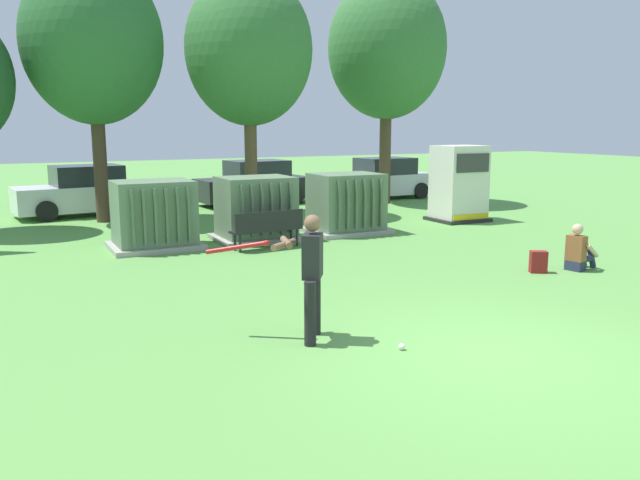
{
  "coord_description": "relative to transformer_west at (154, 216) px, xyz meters",
  "views": [
    {
      "loc": [
        -5.49,
        -5.94,
        2.92
      ],
      "look_at": [
        -0.72,
        3.5,
        1.0
      ],
      "focal_mm": 35.74,
      "sensor_mm": 36.0,
      "label": 1
    }
  ],
  "objects": [
    {
      "name": "transformer_west",
      "position": [
        0.0,
        0.0,
        0.0
      ],
      "size": [
        2.1,
        1.7,
        1.62
      ],
      "color": "#9E9B93",
      "rests_on": "ground"
    },
    {
      "name": "batter",
      "position": [
        0.41,
        -7.6,
        0.19
      ],
      "size": [
        1.46,
        1.14,
        1.74
      ],
      "color": "black",
      "rests_on": "ground"
    },
    {
      "name": "tree_right",
      "position": [
        9.77,
        5.14,
        4.86
      ],
      "size": [
        4.3,
        4.3,
        8.23
      ],
      "color": "brown",
      "rests_on": "ground"
    },
    {
      "name": "transformer_mid_east",
      "position": [
        5.18,
        -0.12,
        0.0
      ],
      "size": [
        2.1,
        1.7,
        1.62
      ],
      "color": "#9E9B93",
      "rests_on": "ground"
    },
    {
      "name": "transformer_mid_west",
      "position": [
        2.57,
        -0.05,
        0.0
      ],
      "size": [
        2.1,
        1.7,
        1.62
      ],
      "color": "#9E9B93",
      "rests_on": "ground"
    },
    {
      "name": "parked_car_right_of_center",
      "position": [
        10.51,
        6.44,
        -0.04
      ],
      "size": [
        4.31,
        2.14,
        1.62
      ],
      "color": "silver",
      "rests_on": "ground"
    },
    {
      "name": "parked_car_leftmost",
      "position": [
        -0.77,
        6.77,
        -0.04
      ],
      "size": [
        4.36,
        2.27,
        1.62
      ],
      "color": "silver",
      "rests_on": "ground"
    },
    {
      "name": "tree_center_left",
      "position": [
        -0.47,
        4.95,
        4.48
      ],
      "size": [
        4.02,
        4.02,
        7.69
      ],
      "color": "#4C3828",
      "rests_on": "ground"
    },
    {
      "name": "parked_car_left_of_center",
      "position": [
        5.26,
        7.03,
        -0.04
      ],
      "size": [
        4.34,
        2.22,
        1.62
      ],
      "color": "black",
      "rests_on": "ground"
    },
    {
      "name": "sports_ball",
      "position": [
        1.32,
        -8.54,
        -0.74
      ],
      "size": [
        0.09,
        0.09,
        0.09
      ],
      "primitive_type": "sphere",
      "color": "white",
      "rests_on": "ground"
    },
    {
      "name": "generator_enclosure",
      "position": [
        9.33,
        0.26,
        0.35
      ],
      "size": [
        1.6,
        1.4,
        2.3
      ],
      "color": "#262626",
      "rests_on": "ground"
    },
    {
      "name": "ground_plane",
      "position": [
        2.25,
        -9.24,
        -0.79
      ],
      "size": [
        96.0,
        96.0,
        0.0
      ],
      "primitive_type": "plane",
      "color": "#5B9947"
    },
    {
      "name": "seated_spectator",
      "position": [
        7.19,
        -6.23,
        -0.41
      ],
      "size": [
        0.77,
        0.61,
        0.96
      ],
      "color": "#282D4C",
      "rests_on": "ground"
    },
    {
      "name": "tree_center_right",
      "position": [
        4.07,
        4.21,
        4.43
      ],
      "size": [
        3.98,
        3.98,
        7.61
      ],
      "color": "brown",
      "rests_on": "ground"
    },
    {
      "name": "park_bench",
      "position": [
        2.38,
        -1.31,
        -0.25
      ],
      "size": [
        1.83,
        0.59,
        0.92
      ],
      "color": "black",
      "rests_on": "ground"
    },
    {
      "name": "backpack",
      "position": [
        6.27,
        -6.05,
        -0.57
      ],
      "size": [
        0.38,
        0.36,
        0.44
      ],
      "color": "maroon",
      "rests_on": "ground"
    }
  ]
}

